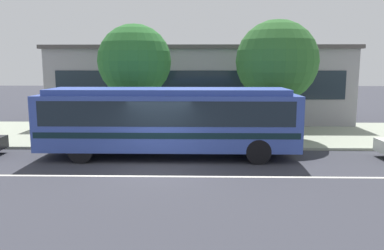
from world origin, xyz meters
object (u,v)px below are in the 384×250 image
Objects in this scene: pedestrian_waiting_near_sign at (272,120)px; pedestrian_standing_by_tree at (136,121)px; street_tree_near_stop at (135,61)px; pedestrian_walking_along_curb at (103,125)px; transit_bus at (169,118)px; bus_stop_sign at (287,110)px; street_tree_mid_block at (277,61)px.

pedestrian_waiting_near_sign and pedestrian_standing_by_tree have the same top height.
pedestrian_walking_along_curb is at bearing -118.86° from street_tree_near_stop.
pedestrian_walking_along_curb is 1.73m from pedestrian_standing_by_tree.
transit_bus is 3.88m from pedestrian_walking_along_curb.
street_tree_near_stop reaches higher than transit_bus.
street_tree_near_stop is at bearing 116.96° from transit_bus.
bus_stop_sign is 0.45× the size of street_tree_near_stop.
transit_bus reaches higher than pedestrian_standing_by_tree.
pedestrian_walking_along_curb is 0.27× the size of street_tree_near_stop.
pedestrian_walking_along_curb is at bearing -169.35° from pedestrian_waiting_near_sign.
transit_bus is 1.83× the size of street_tree_near_stop.
pedestrian_standing_by_tree is 7.88m from street_tree_mid_block.
street_tree_near_stop reaches higher than pedestrian_standing_by_tree.
street_tree_mid_block is at bearing 93.94° from bus_stop_sign.
transit_bus reaches higher than bus_stop_sign.
bus_stop_sign is 0.43× the size of street_tree_mid_block.
street_tree_near_stop is 7.38m from street_tree_mid_block.
pedestrian_walking_along_curb is 9.37m from street_tree_mid_block.
street_tree_mid_block reaches higher than transit_bus.
pedestrian_standing_by_tree is (-1.91, 2.98, -0.60)m from transit_bus.
transit_bus is at bearing -30.57° from pedestrian_walking_along_curb.
pedestrian_walking_along_curb is at bearing -179.27° from bus_stop_sign.
pedestrian_standing_by_tree is 0.63× the size of bus_stop_sign.
bus_stop_sign reaches higher than pedestrian_standing_by_tree.
street_tree_near_stop is (-7.53, 2.06, 2.29)m from bus_stop_sign.
pedestrian_standing_by_tree is 0.28× the size of street_tree_near_stop.
street_tree_near_stop is (-7.10, 0.61, 2.99)m from pedestrian_waiting_near_sign.
street_tree_mid_block reaches higher than pedestrian_walking_along_curb.
transit_bus is 6.43× the size of pedestrian_standing_by_tree.
bus_stop_sign is (0.43, -1.45, 0.71)m from pedestrian_waiting_near_sign.
pedestrian_standing_by_tree is at bearing 36.79° from pedestrian_walking_along_curb.
pedestrian_waiting_near_sign is 0.28× the size of street_tree_near_stop.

